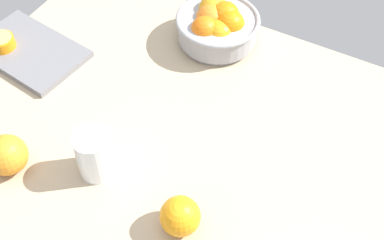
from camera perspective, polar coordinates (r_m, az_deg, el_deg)
ground_plane at (r=111.53cm, az=-0.22°, el=-2.39°), size 116.92×83.66×3.00cm
fruit_bowl at (r=128.66cm, az=2.92°, el=10.71°), size 21.28×21.28×10.61cm
juice_glass at (r=103.21cm, az=-10.94°, el=-4.06°), size 7.65×7.65×11.00cm
cutting_board at (r=134.20cm, az=-18.05°, el=7.48°), size 29.93×21.19×1.65cm
orange_half_0 at (r=135.35cm, az=-20.87°, el=8.29°), size 6.56×6.56×3.11cm
loose_orange_0 at (r=95.28cm, az=-1.36°, el=-10.88°), size 7.83×7.83×7.83cm
loose_orange_1 at (r=108.93cm, az=-20.31°, el=-3.75°), size 8.57×8.57×8.57cm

